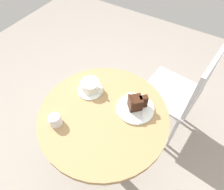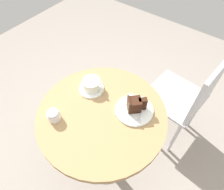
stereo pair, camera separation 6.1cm
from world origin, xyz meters
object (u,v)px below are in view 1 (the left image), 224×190
(teaspoon, at_px, (95,83))
(cake_plate, at_px, (135,108))
(sugar_pot, at_px, (55,120))
(cake_slice, at_px, (136,103))
(fork, at_px, (142,114))
(cafe_chair, at_px, (183,91))
(napkin, at_px, (133,107))
(saucer, at_px, (90,90))
(coffee_cup, at_px, (91,86))

(teaspoon, bearing_deg, cake_plate, -33.05)
(teaspoon, bearing_deg, sugar_pot, -120.63)
(cake_slice, height_order, sugar_pot, cake_slice)
(fork, height_order, cafe_chair, cafe_chair)
(napkin, relative_size, cafe_chair, 0.20)
(saucer, distance_m, fork, 0.32)
(teaspoon, relative_size, napkin, 0.52)
(teaspoon, height_order, cake_plate, teaspoon)
(fork, relative_size, cafe_chair, 0.16)
(teaspoon, height_order, cafe_chair, cafe_chair)
(fork, bearing_deg, cafe_chair, 146.74)
(saucer, xyz_separation_m, coffee_cup, (0.00, 0.01, 0.03))
(napkin, distance_m, sugar_pot, 0.41)
(napkin, xyz_separation_m, sugar_pot, (-0.29, -0.29, 0.03))
(saucer, height_order, sugar_pot, sugar_pot)
(coffee_cup, xyz_separation_m, cake_plate, (0.27, 0.02, -0.03))
(cake_slice, xyz_separation_m, fork, (0.05, -0.03, -0.04))
(coffee_cup, bearing_deg, teaspoon, 94.81)
(fork, bearing_deg, cake_plate, -133.08)
(saucer, relative_size, fork, 1.02)
(saucer, relative_size, cafe_chair, 0.17)
(coffee_cup, xyz_separation_m, napkin, (0.26, 0.02, -0.04))
(saucer, distance_m, cafe_chair, 0.69)
(napkin, bearing_deg, fork, -22.00)
(saucer, distance_m, napkin, 0.26)
(cake_plate, relative_size, cake_slice, 2.00)
(teaspoon, distance_m, fork, 0.33)
(cafe_chair, height_order, sugar_pot, cafe_chair)
(teaspoon, xyz_separation_m, cafe_chair, (0.45, 0.43, -0.23))
(cake_plate, bearing_deg, cafe_chair, 69.93)
(cake_plate, distance_m, fork, 0.05)
(saucer, bearing_deg, coffee_cup, 81.58)
(saucer, relative_size, teaspoon, 1.63)
(cafe_chair, bearing_deg, cake_plate, -14.19)
(fork, distance_m, napkin, 0.07)
(napkin, bearing_deg, sugar_pot, -134.89)
(coffee_cup, bearing_deg, saucer, -98.42)
(coffee_cup, relative_size, napkin, 0.81)
(fork, relative_size, napkin, 0.82)
(cafe_chair, xyz_separation_m, sugar_pot, (-0.47, -0.74, 0.25))
(cake_plate, bearing_deg, napkin, 165.65)
(coffee_cup, relative_size, cake_plate, 0.69)
(cake_slice, bearing_deg, napkin, -174.58)
(saucer, distance_m, cake_plate, 0.28)
(cake_slice, xyz_separation_m, napkin, (-0.01, -0.00, -0.05))
(fork, bearing_deg, sugar_pot, -71.76)
(teaspoon, bearing_deg, napkin, -32.64)
(coffee_cup, bearing_deg, sugar_pot, -95.03)
(saucer, bearing_deg, cake_plate, 4.52)
(saucer, xyz_separation_m, cake_plate, (0.28, 0.02, 0.00))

